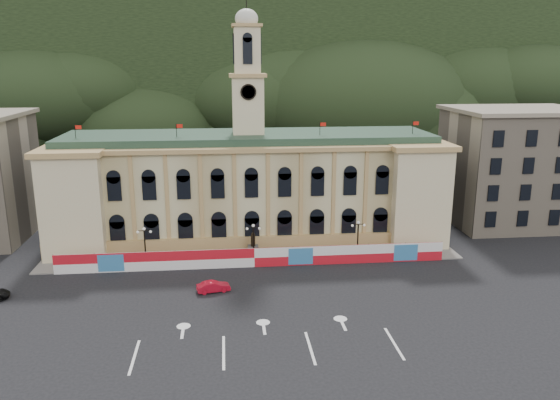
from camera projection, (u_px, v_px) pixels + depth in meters
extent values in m
plane|color=black|center=(263.00, 320.00, 55.95)|extent=(260.00, 260.00, 0.00)
cube|color=black|center=(234.00, 73.00, 175.74)|extent=(230.00, 70.00, 44.00)
cube|color=#595651|center=(356.00, 45.00, 157.91)|extent=(22.00, 8.00, 14.00)
cube|color=#595651|center=(59.00, 60.00, 148.85)|extent=(16.00, 7.00, 10.00)
cube|color=beige|center=(249.00, 191.00, 81.19)|extent=(55.00, 15.00, 14.00)
cube|color=tan|center=(252.00, 245.00, 75.11)|extent=(56.00, 0.80, 2.40)
cube|color=tan|center=(248.00, 142.00, 79.37)|extent=(56.20, 16.20, 0.60)
cube|color=#294433|center=(248.00, 137.00, 79.20)|extent=(53.00, 13.00, 1.20)
cube|color=beige|center=(85.00, 196.00, 77.92)|extent=(8.00, 17.00, 14.00)
cube|color=beige|center=(404.00, 189.00, 82.53)|extent=(8.00, 17.00, 14.00)
cube|color=beige|center=(248.00, 105.00, 78.05)|extent=(4.40, 4.40, 8.00)
cube|color=tan|center=(247.00, 75.00, 77.01)|extent=(5.20, 5.20, 0.50)
cube|color=beige|center=(247.00, 51.00, 76.19)|extent=(3.60, 3.60, 6.50)
cube|color=tan|center=(247.00, 26.00, 75.34)|extent=(4.20, 4.20, 0.40)
cylinder|color=black|center=(248.00, 92.00, 75.34)|extent=(2.20, 0.20, 2.20)
ellipsoid|color=silver|center=(247.00, 19.00, 75.12)|extent=(3.20, 3.20, 2.72)
cube|color=tan|center=(515.00, 168.00, 87.79)|extent=(20.00, 16.00, 18.00)
cube|color=gray|center=(521.00, 110.00, 85.48)|extent=(21.00, 17.00, 0.60)
cube|color=red|center=(254.00, 258.00, 70.09)|extent=(50.00, 0.25, 2.50)
cube|color=teal|center=(111.00, 263.00, 68.19)|extent=(3.20, 0.05, 2.20)
cube|color=teal|center=(301.00, 256.00, 70.54)|extent=(3.20, 0.05, 2.20)
cube|color=teal|center=(406.00, 253.00, 71.91)|extent=(3.20, 0.05, 2.20)
cube|color=slate|center=(253.00, 259.00, 73.03)|extent=(56.00, 5.50, 0.16)
cube|color=#595651|center=(253.00, 252.00, 73.07)|extent=(1.40, 1.40, 1.80)
cylinder|color=black|center=(253.00, 240.00, 72.65)|extent=(0.60, 0.60, 1.60)
sphere|color=black|center=(253.00, 234.00, 72.42)|extent=(0.44, 0.44, 0.44)
cylinder|color=black|center=(146.00, 264.00, 70.92)|extent=(0.44, 0.44, 0.30)
cylinder|color=black|center=(145.00, 248.00, 70.36)|extent=(0.18, 0.18, 4.80)
cube|color=black|center=(144.00, 231.00, 69.79)|extent=(1.60, 0.08, 0.08)
sphere|color=silver|center=(138.00, 232.00, 69.75)|extent=(0.36, 0.36, 0.36)
sphere|color=silver|center=(150.00, 232.00, 69.90)|extent=(0.36, 0.36, 0.36)
sphere|color=silver|center=(144.00, 229.00, 69.73)|extent=(0.40, 0.40, 0.40)
cylinder|color=black|center=(254.00, 260.00, 72.29)|extent=(0.44, 0.44, 0.30)
cylinder|color=black|center=(253.00, 244.00, 71.73)|extent=(0.18, 0.18, 4.80)
cube|color=black|center=(253.00, 227.00, 71.16)|extent=(1.60, 0.08, 0.08)
sphere|color=silver|center=(247.00, 229.00, 71.12)|extent=(0.36, 0.36, 0.36)
sphere|color=silver|center=(259.00, 228.00, 71.27)|extent=(0.36, 0.36, 0.36)
sphere|color=silver|center=(253.00, 226.00, 71.10)|extent=(0.40, 0.40, 0.40)
cylinder|color=black|center=(357.00, 256.00, 73.66)|extent=(0.44, 0.44, 0.30)
cylinder|color=black|center=(358.00, 241.00, 73.10)|extent=(0.18, 0.18, 4.80)
cube|color=black|center=(358.00, 224.00, 72.53)|extent=(1.60, 0.08, 0.08)
sphere|color=silver|center=(352.00, 226.00, 72.49)|extent=(0.36, 0.36, 0.36)
sphere|color=silver|center=(364.00, 225.00, 72.65)|extent=(0.36, 0.36, 0.36)
sphere|color=silver|center=(358.00, 222.00, 72.47)|extent=(0.40, 0.40, 0.40)
imported|color=#AC0C1E|center=(213.00, 287.00, 62.66)|extent=(2.84, 4.35, 1.26)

